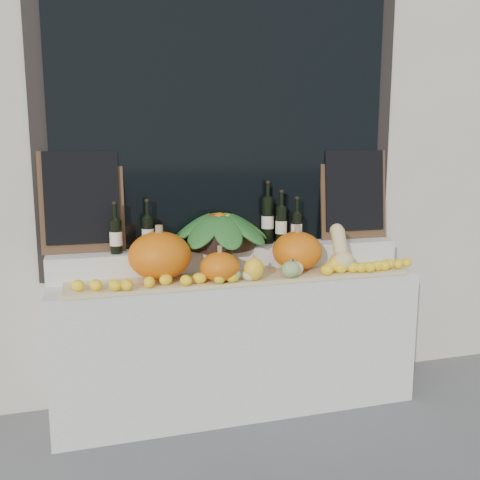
% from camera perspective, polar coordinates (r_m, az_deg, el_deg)
% --- Properties ---
extents(storefront_facade, '(7.00, 0.94, 4.50)m').
position_cam_1_polar(storefront_facade, '(4.03, -3.31, 17.95)').
color(storefront_facade, beige).
rests_on(storefront_facade, ground).
extents(display_sill, '(2.30, 0.55, 0.88)m').
position_cam_1_polar(display_sill, '(3.53, -0.34, -10.72)').
color(display_sill, silver).
rests_on(display_sill, ground).
extents(rear_tier, '(2.30, 0.25, 0.16)m').
position_cam_1_polar(rear_tier, '(3.52, -1.02, -1.94)').
color(rear_tier, silver).
rests_on(rear_tier, display_sill).
extents(straw_bedding, '(2.10, 0.32, 0.02)m').
position_cam_1_polar(straw_bedding, '(3.28, 0.24, -4.06)').
color(straw_bedding, tan).
rests_on(straw_bedding, display_sill).
extents(pumpkin_left, '(0.44, 0.44, 0.29)m').
position_cam_1_polar(pumpkin_left, '(3.21, -8.55, -1.66)').
color(pumpkin_left, orange).
rests_on(pumpkin_left, straw_bedding).
extents(pumpkin_right, '(0.40, 0.40, 0.25)m').
position_cam_1_polar(pumpkin_right, '(3.43, 6.11, -1.16)').
color(pumpkin_right, orange).
rests_on(pumpkin_right, straw_bedding).
extents(pumpkin_center, '(0.30, 0.30, 0.17)m').
position_cam_1_polar(pumpkin_center, '(3.14, -2.15, -2.86)').
color(pumpkin_center, orange).
rests_on(pumpkin_center, straw_bedding).
extents(butternut_squash, '(0.15, 0.21, 0.29)m').
position_cam_1_polar(butternut_squash, '(3.46, 10.69, -1.19)').
color(butternut_squash, '#DEC683').
rests_on(butternut_squash, straw_bedding).
extents(decorative_gourds, '(0.77, 0.17, 0.16)m').
position_cam_1_polar(decorative_gourds, '(3.22, 3.95, -3.15)').
color(decorative_gourds, '#30691F').
rests_on(decorative_gourds, straw_bedding).
extents(lemon_heap, '(2.20, 0.16, 0.06)m').
position_cam_1_polar(lemon_heap, '(3.17, 0.81, -3.76)').
color(lemon_heap, yellow).
rests_on(lemon_heap, straw_bedding).
extents(produce_bowl, '(0.69, 0.69, 0.24)m').
position_cam_1_polar(produce_bowl, '(3.45, -2.16, 1.06)').
color(produce_bowl, black).
rests_on(produce_bowl, rear_tier).
extents(wine_bottle_far_left, '(0.08, 0.08, 0.32)m').
position_cam_1_polar(wine_bottle_far_left, '(3.34, -13.10, 0.42)').
color(wine_bottle_far_left, black).
rests_on(wine_bottle_far_left, rear_tier).
extents(wine_bottle_near_left, '(0.08, 0.08, 0.33)m').
position_cam_1_polar(wine_bottle_near_left, '(3.40, -9.79, 0.75)').
color(wine_bottle_near_left, black).
rests_on(wine_bottle_near_left, rear_tier).
extents(wine_bottle_tall, '(0.08, 0.08, 0.42)m').
position_cam_1_polar(wine_bottle_tall, '(3.61, 2.97, 2.16)').
color(wine_bottle_tall, black).
rests_on(wine_bottle_tall, rear_tier).
extents(wine_bottle_near_right, '(0.08, 0.08, 0.36)m').
position_cam_1_polar(wine_bottle_near_right, '(3.57, 4.41, 1.63)').
color(wine_bottle_near_right, black).
rests_on(wine_bottle_near_right, rear_tier).
extents(wine_bottle_far_right, '(0.08, 0.08, 0.32)m').
position_cam_1_polar(wine_bottle_far_right, '(3.60, 6.04, 1.30)').
color(wine_bottle_far_right, black).
rests_on(wine_bottle_far_right, rear_tier).
extents(chalkboard_left, '(0.50, 0.09, 0.62)m').
position_cam_1_polar(chalkboard_left, '(3.40, -16.49, 4.10)').
color(chalkboard_left, '#4C331E').
rests_on(chalkboard_left, rear_tier).
extents(chalkboard_right, '(0.50, 0.09, 0.62)m').
position_cam_1_polar(chalkboard_right, '(3.86, 12.06, 4.95)').
color(chalkboard_right, '#4C331E').
rests_on(chalkboard_right, rear_tier).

